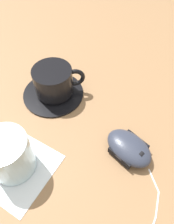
{
  "coord_description": "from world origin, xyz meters",
  "views": [
    {
      "loc": [
        0.08,
        -0.19,
        0.4
      ],
      "look_at": [
        -0.01,
        0.08,
        0.03
      ],
      "focal_mm": 35.0,
      "sensor_mm": 36.0,
      "label": 1
    }
  ],
  "objects_px": {
    "saucer": "(53,93)",
    "computer_mouse": "(129,148)",
    "drinking_glass": "(9,155)",
    "coffee_cup": "(54,81)"
  },
  "relations": [
    {
      "from": "saucer",
      "to": "computer_mouse",
      "type": "xyz_separation_m",
      "value": [
        0.21,
        -0.09,
        0.01
      ]
    },
    {
      "from": "computer_mouse",
      "to": "drinking_glass",
      "type": "relative_size",
      "value": 1.35
    },
    {
      "from": "computer_mouse",
      "to": "coffee_cup",
      "type": "bearing_deg",
      "value": 154.29
    },
    {
      "from": "saucer",
      "to": "coffee_cup",
      "type": "height_order",
      "value": "coffee_cup"
    },
    {
      "from": "drinking_glass",
      "to": "coffee_cup",
      "type": "bearing_deg",
      "value": 91.3
    },
    {
      "from": "computer_mouse",
      "to": "drinking_glass",
      "type": "xyz_separation_m",
      "value": [
        -0.2,
        -0.1,
        0.03
      ]
    },
    {
      "from": "computer_mouse",
      "to": "saucer",
      "type": "bearing_deg",
      "value": 156.09
    },
    {
      "from": "coffee_cup",
      "to": "computer_mouse",
      "type": "height_order",
      "value": "coffee_cup"
    },
    {
      "from": "saucer",
      "to": "coffee_cup",
      "type": "relative_size",
      "value": 1.28
    },
    {
      "from": "saucer",
      "to": "computer_mouse",
      "type": "height_order",
      "value": "computer_mouse"
    }
  ]
}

